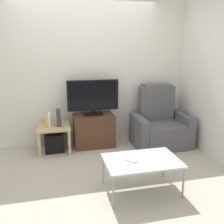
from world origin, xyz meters
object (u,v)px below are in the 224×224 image
object	(u,v)px
recliner_armchair	(160,125)
cell_phone	(131,160)
tv_stand	(94,130)
television	(93,97)
side_table	(54,130)
book_middle	(49,120)
game_console	(59,118)
coffee_table	(142,162)
subwoofer_box	(55,142)
book_leftmost	(47,121)

from	to	relation	value
recliner_armchair	cell_phone	distance (m)	1.70
tv_stand	television	distance (m)	0.61
television	side_table	bearing A→B (deg)	-172.64
side_table	book_middle	size ratio (longest dim) A/B	2.28
side_table	game_console	world-z (taller)	game_console
television	cell_phone	world-z (taller)	television
television	cell_phone	xyz separation A→B (m)	(0.19, -1.61, -0.48)
tv_stand	coffee_table	bearing A→B (deg)	-78.58
tv_stand	subwoofer_box	bearing A→B (deg)	-174.18
recliner_armchair	book_leftmost	distance (m)	1.98
game_console	coffee_table	xyz separation A→B (m)	(0.93, -1.54, -0.19)
book_middle	cell_phone	distance (m)	1.78
recliner_armchair	game_console	distance (m)	1.79
recliner_armchair	subwoofer_box	size ratio (longest dim) A/B	3.40
book_middle	cell_phone	size ratio (longest dim) A/B	1.58
subwoofer_box	coffee_table	size ratio (longest dim) A/B	0.35
cell_phone	recliner_armchair	bearing A→B (deg)	19.85
television	side_table	world-z (taller)	television
book_leftmost	coffee_table	xyz separation A→B (m)	(1.12, -1.51, -0.15)
subwoofer_box	book_middle	bearing A→B (deg)	-161.88
cell_phone	book_middle	bearing A→B (deg)	87.26
side_table	recliner_armchair	bearing A→B (deg)	-4.25
television	subwoofer_box	size ratio (longest dim) A/B	2.82
recliner_armchair	side_table	world-z (taller)	recliner_armchair
tv_stand	book_middle	world-z (taller)	book_middle
television	subwoofer_box	world-z (taller)	television
book_leftmost	book_middle	xyz separation A→B (m)	(0.04, 0.00, 0.02)
tv_stand	book_middle	xyz separation A→B (m)	(-0.76, -0.09, 0.28)
television	tv_stand	bearing A→B (deg)	-90.00
recliner_armchair	book_leftmost	xyz separation A→B (m)	(-1.96, 0.12, 0.17)
cell_phone	game_console	bearing A→B (deg)	82.48
television	game_console	distance (m)	0.69
side_table	coffee_table	xyz separation A→B (m)	(1.02, -1.53, 0.01)
book_leftmost	cell_phone	bearing A→B (deg)	-56.90
television	book_middle	distance (m)	0.83
tv_stand	television	xyz separation A→B (m)	(-0.00, 0.02, 0.61)
tv_stand	recliner_armchair	xyz separation A→B (m)	(1.17, -0.21, 0.09)
book_leftmost	game_console	world-z (taller)	game_console
subwoofer_box	cell_phone	distance (m)	1.78
book_middle	cell_phone	bearing A→B (deg)	-57.95
game_console	book_leftmost	bearing A→B (deg)	-171.03
television	book_leftmost	distance (m)	0.88
television	side_table	distance (m)	0.87
book_leftmost	cell_phone	size ratio (longest dim) A/B	1.26
book_middle	coffee_table	bearing A→B (deg)	-54.40
tv_stand	game_console	distance (m)	0.68
book_middle	coffee_table	distance (m)	1.86
side_table	cell_phone	size ratio (longest dim) A/B	3.60
tv_stand	coffee_table	xyz separation A→B (m)	(0.32, -1.60, 0.10)
side_table	cell_phone	bearing A→B (deg)	-59.98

